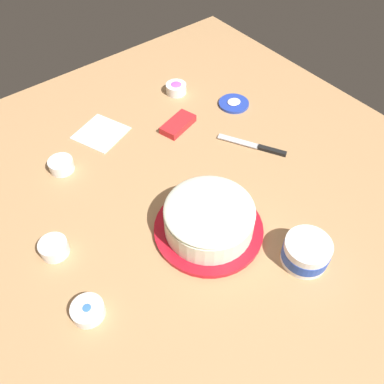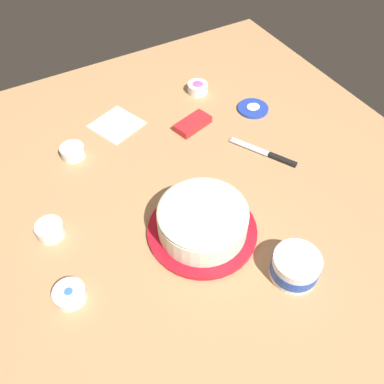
% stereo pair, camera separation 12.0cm
% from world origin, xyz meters
% --- Properties ---
extents(ground_plane, '(1.54, 1.54, 0.00)m').
position_xyz_m(ground_plane, '(0.00, 0.00, 0.00)').
color(ground_plane, tan).
extents(frosted_cake, '(0.30, 0.30, 0.11)m').
position_xyz_m(frosted_cake, '(-0.05, -0.18, 0.05)').
color(frosted_cake, red).
rests_on(frosted_cake, ground_plane).
extents(frosting_tub, '(0.12, 0.12, 0.08)m').
position_xyz_m(frosting_tub, '(0.08, -0.41, 0.04)').
color(frosting_tub, white).
rests_on(frosting_tub, ground_plane).
extents(frosting_tub_lid, '(0.11, 0.11, 0.02)m').
position_xyz_m(frosting_tub_lid, '(0.39, 0.20, 0.01)').
color(frosting_tub_lid, '#233DAD').
rests_on(frosting_tub_lid, ground_plane).
extents(spreading_knife, '(0.13, 0.22, 0.01)m').
position_xyz_m(spreading_knife, '(0.29, -0.02, 0.01)').
color(spreading_knife, silver).
rests_on(spreading_knife, ground_plane).
extents(sprinkle_bowl_green, '(0.08, 0.08, 0.04)m').
position_xyz_m(sprinkle_bowl_green, '(-0.42, 0.02, 0.02)').
color(sprinkle_bowl_green, white).
rests_on(sprinkle_bowl_green, ground_plane).
extents(sprinkle_bowl_pink, '(0.08, 0.08, 0.04)m').
position_xyz_m(sprinkle_bowl_pink, '(-0.26, 0.29, 0.02)').
color(sprinkle_bowl_pink, white).
rests_on(sprinkle_bowl_pink, ground_plane).
extents(sprinkle_bowl_rainbow, '(0.08, 0.08, 0.04)m').
position_xyz_m(sprinkle_bowl_rainbow, '(0.27, 0.39, 0.02)').
color(sprinkle_bowl_rainbow, white).
rests_on(sprinkle_bowl_rainbow, ground_plane).
extents(sprinkle_bowl_blue, '(0.08, 0.08, 0.03)m').
position_xyz_m(sprinkle_bowl_blue, '(-0.43, -0.19, 0.02)').
color(sprinkle_bowl_blue, white).
rests_on(sprinkle_bowl_blue, ground_plane).
extents(candy_box_lower, '(0.14, 0.10, 0.03)m').
position_xyz_m(candy_box_lower, '(0.15, 0.23, 0.01)').
color(candy_box_lower, red).
rests_on(candy_box_lower, ground_plane).
extents(paper_napkin, '(0.19, 0.19, 0.01)m').
position_xyz_m(paper_napkin, '(-0.08, 0.37, 0.00)').
color(paper_napkin, white).
rests_on(paper_napkin, ground_plane).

